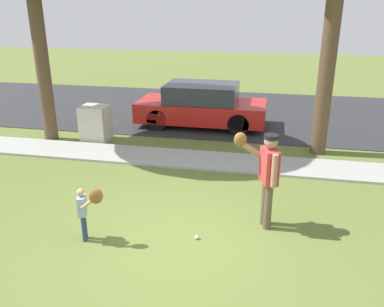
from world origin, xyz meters
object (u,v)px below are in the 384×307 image
baseball (197,237)px  person_child (87,206)px  parked_hatchback_red (202,106)px  person_adult (266,170)px  utility_cabinet (95,123)px

baseball → person_child: bearing=-167.2°
baseball → parked_hatchback_red: 6.63m
person_adult → person_child: (-2.77, -1.06, -0.41)m
person_adult → person_child: size_ratio=1.72×
person_adult → utility_cabinet: size_ratio=1.70×
baseball → parked_hatchback_red: bearing=99.6°
baseball → parked_hatchback_red: size_ratio=0.02×
parked_hatchback_red → person_adult: bearing=110.3°
person_child → parked_hatchback_red: parked_hatchback_red is taller
person_adult → utility_cabinet: (-4.86, 3.84, -0.56)m
baseball → parked_hatchback_red: parked_hatchback_red is taller
person_adult → parked_hatchback_red: person_adult is taller
person_child → baseball: person_child is taller
utility_cabinet → parked_hatchback_red: size_ratio=0.25×
person_adult → person_child: 2.99m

